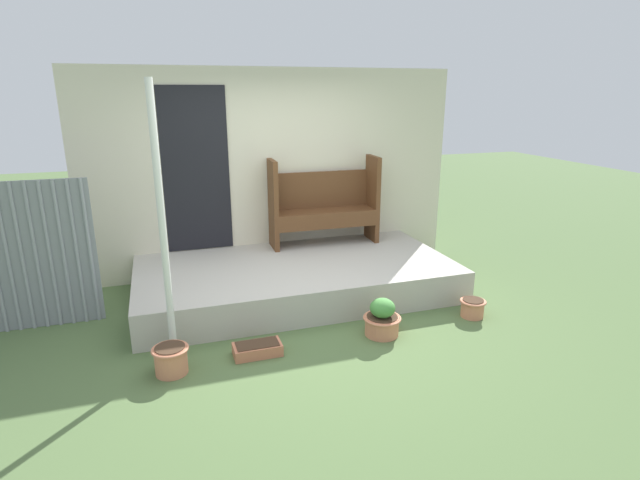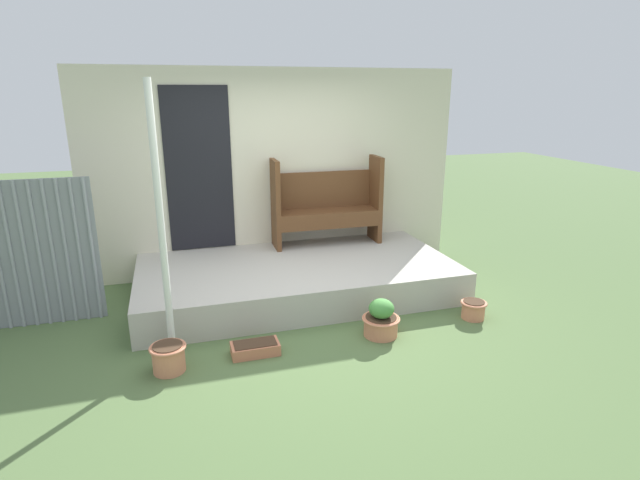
% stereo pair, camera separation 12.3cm
% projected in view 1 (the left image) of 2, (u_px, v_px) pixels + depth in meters
% --- Properties ---
extents(ground_plane, '(24.00, 24.00, 0.00)m').
position_uv_depth(ground_plane, '(313.00, 327.00, 5.10)').
color(ground_plane, '#516B3D').
extents(porch_slab, '(3.64, 1.83, 0.37)m').
position_uv_depth(porch_slab, '(296.00, 278.00, 5.90)').
color(porch_slab, '#B7B2A5').
rests_on(porch_slab, ground_plane).
extents(house_wall, '(4.84, 0.08, 2.60)m').
position_uv_depth(house_wall, '(272.00, 173.00, 6.42)').
color(house_wall, beige).
rests_on(house_wall, ground_plane).
extents(support_post, '(0.06, 0.06, 2.42)m').
position_uv_depth(support_post, '(162.00, 227.00, 4.23)').
color(support_post, white).
rests_on(support_post, ground_plane).
extents(bench, '(1.42, 0.44, 1.13)m').
position_uv_depth(bench, '(324.00, 202.00, 6.49)').
color(bench, brown).
rests_on(bench, porch_slab).
extents(flower_pot_left, '(0.31, 0.31, 0.25)m').
position_uv_depth(flower_pot_left, '(171.00, 359.00, 4.24)').
color(flower_pot_left, tan).
rests_on(flower_pot_left, ground_plane).
extents(flower_pot_middle, '(0.38, 0.38, 0.38)m').
position_uv_depth(flower_pot_middle, '(382.00, 319.00, 4.90)').
color(flower_pot_middle, tan).
rests_on(flower_pot_middle, ground_plane).
extents(flower_pot_right, '(0.28, 0.28, 0.20)m').
position_uv_depth(flower_pot_right, '(473.00, 307.00, 5.31)').
color(flower_pot_right, tan).
rests_on(flower_pot_right, ground_plane).
extents(planter_box_rect, '(0.44, 0.22, 0.11)m').
position_uv_depth(planter_box_rect, '(257.00, 349.00, 4.55)').
color(planter_box_rect, '#C67251').
rests_on(planter_box_rect, ground_plane).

